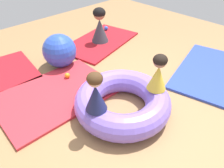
% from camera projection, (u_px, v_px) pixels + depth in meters
% --- Properties ---
extents(ground_plane, '(8.00, 8.00, 0.00)m').
position_uv_depth(ground_plane, '(125.00, 104.00, 3.06)').
color(ground_plane, '#9E7549').
extents(gym_mat_far_right, '(1.72, 1.23, 0.04)m').
position_uv_depth(gym_mat_far_right, '(56.00, 94.00, 3.20)').
color(gym_mat_far_right, red).
rests_on(gym_mat_far_right, ground).
extents(gym_mat_near_left, '(2.00, 1.64, 0.04)m').
position_uv_depth(gym_mat_near_left, '(218.00, 73.00, 3.65)').
color(gym_mat_near_left, '#2D47B7').
rests_on(gym_mat_near_left, ground).
extents(gym_mat_far_left, '(1.87, 1.33, 0.04)m').
position_uv_depth(gym_mat_far_left, '(100.00, 42.00, 4.65)').
color(gym_mat_far_left, '#B21923').
rests_on(gym_mat_far_left, ground).
extents(inflatable_cushion, '(1.29, 1.29, 0.34)m').
position_uv_depth(inflatable_cushion, '(122.00, 101.00, 2.85)').
color(inflatable_cushion, '#8466E0').
rests_on(inflatable_cushion, ground).
extents(child_in_navy, '(0.36, 0.36, 0.50)m').
position_uv_depth(child_in_navy, '(96.00, 92.00, 2.35)').
color(child_in_navy, navy).
rests_on(child_in_navy, inflatable_cushion).
extents(child_in_yellow, '(0.36, 0.36, 0.50)m').
position_uv_depth(child_in_yellow, '(158.00, 73.00, 2.66)').
color(child_in_yellow, yellow).
rests_on(child_in_yellow, inflatable_cushion).
extents(adult_seated, '(0.51, 0.51, 0.72)m').
position_uv_depth(adult_seated, '(100.00, 25.00, 4.43)').
color(adult_seated, '#383842').
rests_on(adult_seated, gym_mat_far_left).
extents(play_ball_orange, '(0.09, 0.09, 0.09)m').
position_uv_depth(play_ball_orange, '(67.00, 75.00, 3.49)').
color(play_ball_orange, orange).
rests_on(play_ball_orange, gym_mat_far_right).
extents(play_ball_blue, '(0.09, 0.09, 0.09)m').
position_uv_depth(play_ball_blue, '(106.00, 28.00, 5.09)').
color(play_ball_blue, blue).
rests_on(play_ball_blue, gym_mat_far_left).
extents(exercise_ball_large, '(0.59, 0.59, 0.59)m').
position_uv_depth(exercise_ball_large, '(60.00, 51.00, 3.73)').
color(exercise_ball_large, blue).
rests_on(exercise_ball_large, ground).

